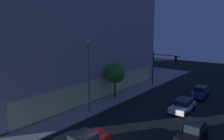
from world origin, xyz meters
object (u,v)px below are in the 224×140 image
car_black (192,131)px  car_white (183,105)px  street_lamp_sidewalk (89,68)px  car_blue (200,92)px  traffic_light_far_corner (161,64)px  sidewalk_tree (115,73)px  modern_building (40,33)px

car_black → car_white: 7.14m
street_lamp_sidewalk → car_blue: size_ratio=2.00×
car_black → traffic_light_far_corner: bearing=34.4°
traffic_light_far_corner → car_black: 18.76m
sidewalk_tree → car_white: (1.05, -9.89, -3.01)m
traffic_light_far_corner → sidewalk_tree: (-9.88, 2.68, -0.49)m
car_white → car_blue: bearing=-0.2°
street_lamp_sidewalk → car_black: (1.23, -11.98, -4.81)m
sidewalk_tree → modern_building: bearing=93.7°
street_lamp_sidewalk → car_white: size_ratio=1.93×
modern_building → car_blue: 29.55m
street_lamp_sidewalk → sidewalk_tree: bearing=9.5°
modern_building → traffic_light_far_corner: size_ratio=5.18×
street_lamp_sidewalk → sidewalk_tree: 6.90m
car_black → car_blue: car_black is taller
traffic_light_far_corner → car_blue: 8.18m
car_white → car_black: bearing=-153.5°
modern_building → traffic_light_far_corner: modern_building is taller
sidewalk_tree → car_black: size_ratio=1.10×
sidewalk_tree → car_white: size_ratio=1.12×
modern_building → sidewalk_tree: (1.08, -16.67, -5.78)m
traffic_light_far_corner → car_black: bearing=-145.6°
sidewalk_tree → car_white: sidewalk_tree is taller
street_lamp_sidewalk → sidewalk_tree: (6.57, 1.10, -1.82)m
modern_building → car_blue: size_ratio=7.17×
sidewalk_tree → car_blue: sidewalk_tree is taller
street_lamp_sidewalk → car_blue: 17.99m
car_blue → street_lamp_sidewalk: bearing=149.4°
modern_building → car_white: size_ratio=6.92×
sidewalk_tree → car_black: (-5.34, -13.08, -2.99)m
modern_building → car_white: modern_building is taller
car_black → car_white: size_ratio=1.01×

